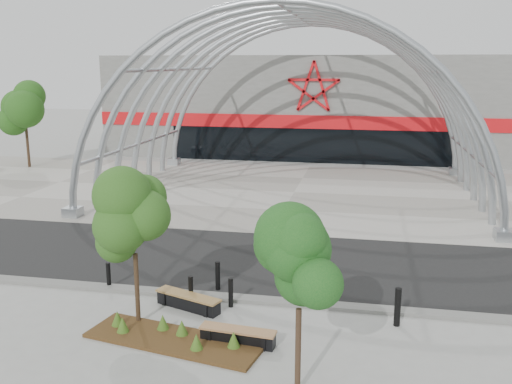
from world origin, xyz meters
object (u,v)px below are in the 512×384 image
at_px(street_tree_1, 299,274).
at_px(bench_0, 188,302).
at_px(street_tree_0, 134,225).
at_px(bench_1, 238,336).
at_px(bollard_2, 218,276).

distance_m(street_tree_1, bench_0, 6.11).
bearing_deg(street_tree_0, bench_0, 47.90).
height_order(street_tree_0, street_tree_1, street_tree_0).
bearing_deg(street_tree_1, bench_0, 134.92).
height_order(bench_0, bench_1, bench_0).
bearing_deg(bollard_2, street_tree_0, -119.77).
xyz_separation_m(bench_0, bollard_2, (0.51, 1.62, 0.27)).
xyz_separation_m(bench_1, bollard_2, (-1.50, 3.53, 0.28)).
distance_m(street_tree_1, bench_1, 3.82).
bearing_deg(bench_0, bollard_2, 72.40).
bearing_deg(bench_0, street_tree_0, -132.10).
xyz_separation_m(street_tree_0, bollard_2, (1.63, 2.86, -2.50)).
distance_m(bench_1, bollard_2, 3.84).
relative_size(street_tree_0, bench_0, 1.85).
bearing_deg(street_tree_0, bench_1, -12.07).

